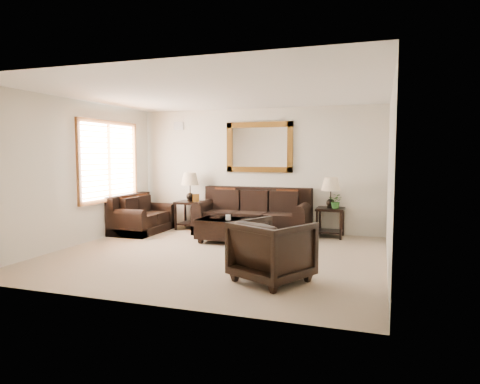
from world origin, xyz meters
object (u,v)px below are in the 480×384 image
(sofa, at_px, (253,217))
(end_table_right, at_px, (331,198))
(end_table_left, at_px, (190,192))
(armchair, at_px, (272,248))
(coffee_table, at_px, (232,228))
(loveseat, at_px, (140,218))

(sofa, relative_size, end_table_right, 1.96)
(end_table_right, bearing_deg, sofa, -174.54)
(end_table_left, bearing_deg, armchair, -50.51)
(sofa, distance_m, armchair, 3.44)
(end_table_left, bearing_deg, sofa, -5.18)
(sofa, relative_size, coffee_table, 1.75)
(coffee_table, bearing_deg, end_table_right, 37.38)
(sofa, distance_m, coffee_table, 1.02)
(sofa, bearing_deg, end_table_right, 5.46)
(end_table_left, relative_size, coffee_table, 0.93)
(end_table_left, distance_m, coffee_table, 1.91)
(coffee_table, bearing_deg, end_table_left, 144.15)
(sofa, height_order, end_table_right, end_table_right)
(end_table_right, bearing_deg, loveseat, -169.85)
(loveseat, xyz_separation_m, end_table_right, (4.01, 0.72, 0.50))
(sofa, height_order, loveseat, sofa)
(sofa, relative_size, armchair, 2.64)
(sofa, height_order, armchair, sofa)
(coffee_table, bearing_deg, loveseat, 172.15)
(armchair, bearing_deg, coffee_table, -30.81)
(end_table_left, height_order, coffee_table, end_table_left)
(sofa, bearing_deg, coffee_table, -96.49)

